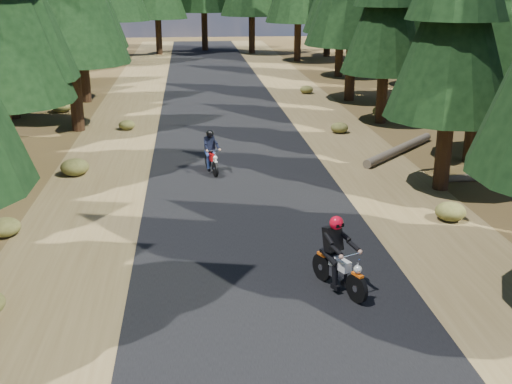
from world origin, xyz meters
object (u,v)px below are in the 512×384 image
at_px(log_near, 399,149).
at_px(log_far, 508,176).
at_px(rider_follow, 211,159).
at_px(rider_lead, 339,267).

bearing_deg(log_near, log_far, -101.78).
bearing_deg(rider_follow, rider_lead, 92.64).
bearing_deg(rider_lead, rider_follow, -100.08).
bearing_deg(rider_lead, log_near, -138.66).
xyz_separation_m(log_near, rider_follow, (-7.05, -1.75, 0.32)).
relative_size(log_near, rider_lead, 2.74).
bearing_deg(log_far, rider_follow, 168.40).
distance_m(log_near, rider_lead, 11.66).
xyz_separation_m(rider_lead, rider_follow, (-2.30, 8.88, -0.06)).
relative_size(rider_lead, rider_follow, 1.12).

